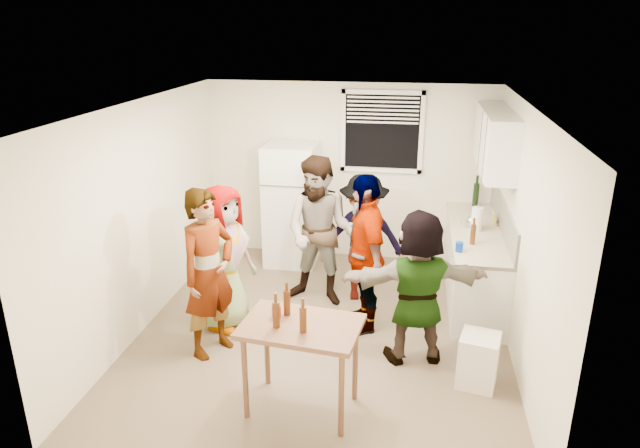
% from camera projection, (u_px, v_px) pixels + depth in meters
% --- Properties ---
extents(room, '(4.00, 4.50, 2.50)m').
position_uv_depth(room, '(323.00, 331.00, 6.37)').
color(room, white).
rests_on(room, ground).
extents(window, '(1.12, 0.10, 1.06)m').
position_uv_depth(window, '(382.00, 132.00, 7.73)').
color(window, white).
rests_on(window, room).
extents(refrigerator, '(0.70, 0.70, 1.70)m').
position_uv_depth(refrigerator, '(292.00, 205.00, 7.95)').
color(refrigerator, white).
rests_on(refrigerator, ground).
extents(counter_lower, '(0.60, 2.20, 0.86)m').
position_uv_depth(counter_lower, '(474.00, 265.00, 7.03)').
color(counter_lower, white).
rests_on(counter_lower, ground).
extents(countertop, '(0.64, 2.22, 0.04)m').
position_uv_depth(countertop, '(477.00, 231.00, 6.88)').
color(countertop, beige).
rests_on(countertop, counter_lower).
extents(backsplash, '(0.03, 2.20, 0.36)m').
position_uv_depth(backsplash, '(503.00, 217.00, 6.76)').
color(backsplash, '#AEAAA1').
rests_on(backsplash, countertop).
extents(upper_cabinets, '(0.34, 1.60, 0.70)m').
position_uv_depth(upper_cabinets, '(495.00, 141.00, 6.68)').
color(upper_cabinets, white).
rests_on(upper_cabinets, room).
extents(kettle, '(0.25, 0.21, 0.19)m').
position_uv_depth(kettle, '(472.00, 227.00, 6.95)').
color(kettle, silver).
rests_on(kettle, countertop).
extents(paper_towel, '(0.13, 0.13, 0.29)m').
position_uv_depth(paper_towel, '(476.00, 230.00, 6.85)').
color(paper_towel, white).
rests_on(paper_towel, countertop).
extents(wine_bottle, '(0.08, 0.08, 0.32)m').
position_uv_depth(wine_bottle, '(475.00, 206.00, 7.73)').
color(wine_bottle, black).
rests_on(wine_bottle, countertop).
extents(beer_bottle_counter, '(0.06, 0.06, 0.23)m').
position_uv_depth(beer_bottle_counter, '(472.00, 244.00, 6.43)').
color(beer_bottle_counter, '#47230C').
rests_on(beer_bottle_counter, countertop).
extents(blue_cup, '(0.08, 0.08, 0.11)m').
position_uv_depth(blue_cup, '(459.00, 252.00, 6.22)').
color(blue_cup, '#0932A9').
rests_on(blue_cup, countertop).
extents(picture_frame, '(0.02, 0.18, 0.15)m').
position_uv_depth(picture_frame, '(494.00, 218.00, 7.04)').
color(picture_frame, gold).
rests_on(picture_frame, countertop).
extents(trash_bin, '(0.42, 0.42, 0.52)m').
position_uv_depth(trash_bin, '(478.00, 361.00, 5.38)').
color(trash_bin, white).
rests_on(trash_bin, ground).
extents(serving_table, '(1.08, 0.78, 0.85)m').
position_uv_depth(serving_table, '(302.00, 407.00, 5.13)').
color(serving_table, brown).
rests_on(serving_table, ground).
extents(beer_bottle_table, '(0.06, 0.06, 0.24)m').
position_uv_depth(beer_bottle_table, '(276.00, 327.00, 4.80)').
color(beer_bottle_table, '#47230C').
rests_on(beer_bottle_table, serving_table).
extents(red_cup, '(0.08, 0.08, 0.11)m').
position_uv_depth(red_cup, '(276.00, 317.00, 4.97)').
color(red_cup, '#A00F05').
rests_on(red_cup, serving_table).
extents(guest_grey, '(1.84, 1.42, 0.53)m').
position_uv_depth(guest_grey, '(228.00, 324.00, 6.52)').
color(guest_grey, '#9C9C9C').
rests_on(guest_grey, ground).
extents(guest_stripe, '(1.86, 1.43, 0.42)m').
position_uv_depth(guest_stripe, '(214.00, 350.00, 6.02)').
color(guest_stripe, '#141933').
rests_on(guest_stripe, ground).
extents(guest_back_left, '(1.18, 1.95, 0.69)m').
position_uv_depth(guest_back_left, '(320.00, 301.00, 7.07)').
color(guest_back_left, '#533623').
rests_on(guest_back_left, ground).
extents(guest_back_right, '(1.26, 1.73, 0.59)m').
position_uv_depth(guest_back_right, '(362.00, 297.00, 7.17)').
color(guest_back_right, '#3E3E43').
rests_on(guest_back_right, ground).
extents(guest_black, '(2.03, 1.58, 0.44)m').
position_uv_depth(guest_black, '(362.00, 326.00, 6.49)').
color(guest_black, black).
rests_on(guest_black, ground).
extents(guest_orange, '(1.81, 1.90, 0.47)m').
position_uv_depth(guest_orange, '(413.00, 358.00, 5.88)').
color(guest_orange, '#F37453').
rests_on(guest_orange, ground).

